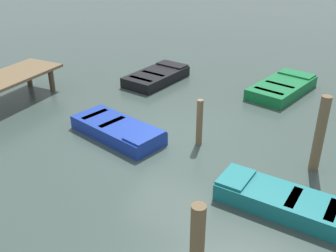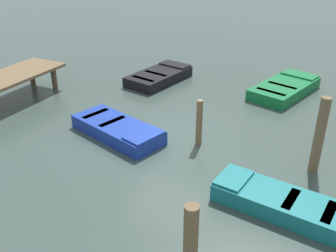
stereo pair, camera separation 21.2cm
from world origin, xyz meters
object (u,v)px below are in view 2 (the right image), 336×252
at_px(dock_segment, 3,81).
at_px(mooring_piling_center, 191,245).
at_px(rowboat_black, 159,76).
at_px(mooring_piling_near_left, 319,136).
at_px(rowboat_teal, 279,202).
at_px(rowboat_blue, 118,129).
at_px(rowboat_green, 285,88).
at_px(mooring_piling_mid_right, 199,123).

height_order(dock_segment, mooring_piling_center, mooring_piling_center).
bearing_deg(rowboat_black, mooring_piling_near_left, -110.98).
bearing_deg(rowboat_teal, rowboat_blue, -7.98).
relative_size(rowboat_green, mooring_piling_center, 2.10).
relative_size(rowboat_black, mooring_piling_mid_right, 2.25).
height_order(rowboat_blue, rowboat_green, same).
bearing_deg(dock_segment, rowboat_blue, -91.96).
xyz_separation_m(rowboat_teal, rowboat_green, (7.04, 0.70, -0.00)).
height_order(dock_segment, rowboat_blue, dock_segment).
bearing_deg(rowboat_teal, rowboat_green, -72.61).
height_order(rowboat_teal, rowboat_black, same).
bearing_deg(mooring_piling_near_left, rowboat_teal, 162.35).
xyz_separation_m(rowboat_teal, mooring_piling_near_left, (1.93, -0.61, 0.79)).
xyz_separation_m(rowboat_teal, mooring_piling_mid_right, (2.15, 2.51, 0.46)).
bearing_deg(mooring_piling_near_left, rowboat_green, 14.40).
relative_size(rowboat_teal, mooring_piling_mid_right, 2.21).
relative_size(rowboat_blue, rowboat_green, 0.94).
bearing_deg(rowboat_green, rowboat_black, 116.53).
bearing_deg(rowboat_blue, rowboat_green, 73.07).
relative_size(rowboat_black, mooring_piling_near_left, 1.52).
bearing_deg(dock_segment, mooring_piling_near_left, -86.67).
height_order(rowboat_black, mooring_piling_mid_right, mooring_piling_mid_right).
height_order(rowboat_blue, mooring_piling_mid_right, mooring_piling_mid_right).
bearing_deg(rowboat_green, dock_segment, 137.43).
bearing_deg(rowboat_teal, mooring_piling_mid_right, -28.80).
bearing_deg(rowboat_green, rowboat_blue, 161.99).
bearing_deg(rowboat_blue, mooring_piling_center, -27.72).
height_order(rowboat_teal, mooring_piling_center, mooring_piling_center).
distance_m(rowboat_green, mooring_piling_center, 9.61).
height_order(dock_segment, mooring_piling_mid_right, mooring_piling_mid_right).
distance_m(rowboat_black, mooring_piling_center, 10.07).
height_order(mooring_piling_center, mooring_piling_near_left, mooring_piling_near_left).
bearing_deg(mooring_piling_center, rowboat_blue, 40.86).
xyz_separation_m(dock_segment, rowboat_black, (4.08, -4.13, -0.61)).
height_order(rowboat_black, mooring_piling_near_left, mooring_piling_near_left).
distance_m(rowboat_blue, mooring_piling_mid_right, 2.45).
relative_size(rowboat_black, mooring_piling_center, 1.89).
height_order(rowboat_green, mooring_piling_near_left, mooring_piling_near_left).
distance_m(dock_segment, mooring_piling_center, 9.86).
xyz_separation_m(rowboat_blue, mooring_piling_center, (-4.28, -3.71, 0.59)).
xyz_separation_m(rowboat_green, mooring_piling_near_left, (-5.11, -1.31, 0.79)).
xyz_separation_m(rowboat_blue, mooring_piling_near_left, (0.18, -5.50, 0.79)).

